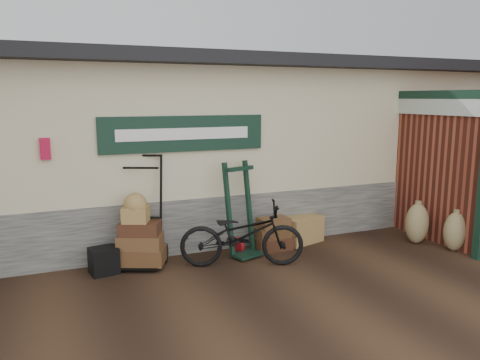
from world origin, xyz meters
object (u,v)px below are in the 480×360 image
object	(u,v)px
green_barrow	(241,210)
black_trunk	(104,261)
bicycle	(242,231)
wicker_hamper	(301,229)
porter_trolley	(142,210)
suitcase_stack	(272,234)

from	to	relation	value
green_barrow	black_trunk	bearing A→B (deg)	162.73
green_barrow	bicycle	size ratio (longest dim) A/B	0.81
wicker_hamper	porter_trolley	bearing A→B (deg)	-179.18
suitcase_stack	wicker_hamper	distance (m)	0.69
wicker_hamper	bicycle	xyz separation A→B (m)	(-1.42, -0.70, 0.31)
porter_trolley	wicker_hamper	size ratio (longest dim) A/B	2.40
suitcase_stack	wicker_hamper	world-z (taller)	suitcase_stack
black_trunk	bicycle	size ratio (longest dim) A/B	0.20
green_barrow	wicker_hamper	world-z (taller)	green_barrow
suitcase_stack	black_trunk	distance (m)	2.71
bicycle	black_trunk	bearing A→B (deg)	95.86
green_barrow	wicker_hamper	size ratio (longest dim) A/B	2.13
green_barrow	suitcase_stack	xyz separation A→B (m)	(0.58, 0.05, -0.47)
green_barrow	wicker_hamper	distance (m)	1.37
wicker_hamper	black_trunk	size ratio (longest dim) A/B	1.86
porter_trolley	bicycle	distance (m)	1.53
suitcase_stack	bicycle	distance (m)	0.95
wicker_hamper	bicycle	size ratio (longest dim) A/B	0.38
green_barrow	suitcase_stack	size ratio (longest dim) A/B	2.41
porter_trolley	suitcase_stack	distance (m)	2.18
porter_trolley	black_trunk	size ratio (longest dim) A/B	4.45
wicker_hamper	bicycle	world-z (taller)	bicycle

